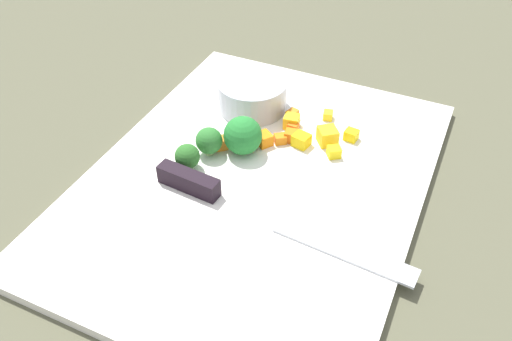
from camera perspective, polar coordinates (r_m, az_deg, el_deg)
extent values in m
plane|color=#52513C|center=(0.59, 0.00, -1.60)|extent=(4.00, 4.00, 0.00)
cube|color=white|center=(0.59, 0.00, -1.17)|extent=(0.46, 0.35, 0.01)
cylinder|color=#B3B9C6|center=(0.68, -0.39, 7.99)|extent=(0.09, 0.09, 0.04)
cube|color=silver|center=(0.52, 9.26, -8.28)|extent=(0.03, 0.14, 0.00)
cube|color=black|center=(0.57, -7.13, -1.10)|extent=(0.02, 0.07, 0.02)
cube|color=orange|center=(0.65, 3.95, 4.53)|extent=(0.01, 0.01, 0.01)
cube|color=orange|center=(0.63, 2.74, 3.30)|extent=(0.02, 0.02, 0.01)
cube|color=orange|center=(0.67, 3.83, 5.88)|extent=(0.02, 0.01, 0.01)
cube|color=orange|center=(0.63, 0.85, 3.34)|extent=(0.02, 0.02, 0.01)
cube|color=orange|center=(0.63, 3.77, 3.65)|extent=(0.02, 0.02, 0.01)
cube|color=orange|center=(0.62, -3.77, 2.90)|extent=(0.02, 0.02, 0.01)
cube|color=yellow|center=(0.62, 8.22, 1.94)|extent=(0.02, 0.02, 0.01)
cube|color=yellow|center=(0.64, 10.03, 3.71)|extent=(0.02, 0.02, 0.01)
cube|color=yellow|center=(0.63, 4.81, 3.21)|extent=(0.02, 0.02, 0.01)
cube|color=yellow|center=(0.65, 3.84, 5.17)|extent=(0.02, 0.02, 0.02)
cube|color=yellow|center=(0.63, 7.55, 3.63)|extent=(0.03, 0.03, 0.02)
cube|color=yellow|center=(0.67, 7.61, 5.81)|extent=(0.01, 0.01, 0.01)
cylinder|color=#8BAD59|center=(0.62, -1.38, 2.45)|extent=(0.02, 0.02, 0.01)
sphere|color=#257C30|center=(0.61, -1.41, 3.72)|extent=(0.04, 0.04, 0.04)
cylinder|color=#8EB66B|center=(0.60, -7.17, 0.59)|extent=(0.01, 0.01, 0.01)
sphere|color=#2B6625|center=(0.59, -7.26, 1.50)|extent=(0.03, 0.03, 0.03)
cylinder|color=#95B36A|center=(0.62, -4.91, 2.19)|extent=(0.01, 0.01, 0.01)
sphere|color=#2D722D|center=(0.61, -4.98, 3.16)|extent=(0.03, 0.03, 0.03)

